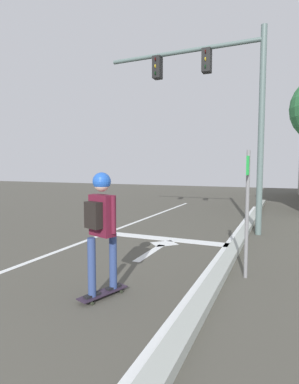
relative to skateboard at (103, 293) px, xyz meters
The scene contains 10 objects.
lane_line_center 2.51m from the skateboard, 150.16° to the left, with size 0.12×20.00×0.01m, color silver.
lane_line_curbside 1.67m from the skateboard, 48.35° to the left, with size 0.12×20.00×0.01m, color silver.
stop_bar 3.65m from the skateboard, 97.21° to the left, with size 3.44×0.40×0.01m, color silver.
lane_arrow_stem 2.34m from the skateboard, 97.04° to the left, with size 0.16×1.40×0.01m, color silver.
lane_arrow_head 3.18m from the skateboard, 95.17° to the left, with size 0.56×0.44×0.01m, color silver.
curb_strip 1.85m from the skateboard, 42.54° to the left, with size 0.24×24.00×0.14m, color #9DA39D.
skateboard is the anchor object (origin of this frame).
skater 1.09m from the skateboard, 108.52° to the right, with size 0.45×0.62×1.69m.
traffic_signal_mast 6.42m from the skateboard, 83.89° to the left, with size 4.55×0.34×5.51m.
street_sign_post 2.72m from the skateboard, 42.32° to the left, with size 0.06×0.44×2.11m.
Camera 1 is at (4.55, 1.19, 1.84)m, focal length 28.52 mm.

